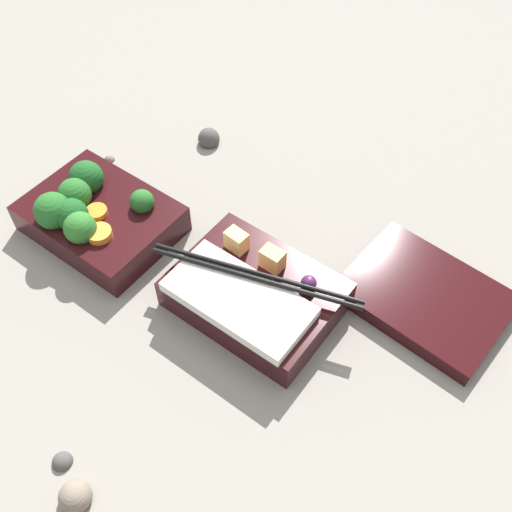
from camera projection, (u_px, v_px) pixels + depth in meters
name	position (u px, v px, depth m)	size (l,w,h in m)	color
ground_plane	(158.00, 270.00, 0.68)	(3.00, 3.00, 0.00)	gray
bento_tray_vegetable	(92.00, 214.00, 0.70)	(0.17, 0.13, 0.07)	black
bento_tray_rice	(254.00, 293.00, 0.64)	(0.22, 0.13, 0.06)	black
bento_lid	(425.00, 297.00, 0.65)	(0.17, 0.12, 0.02)	black
pebble_0	(61.00, 460.00, 0.54)	(0.02, 0.02, 0.02)	#474442
pebble_1	(109.00, 158.00, 0.80)	(0.01, 0.01, 0.01)	#7A6B5B
pebble_2	(75.00, 497.00, 0.52)	(0.03, 0.03, 0.03)	#7A6B5B
pebble_3	(209.00, 139.00, 0.82)	(0.03, 0.03, 0.03)	#474442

